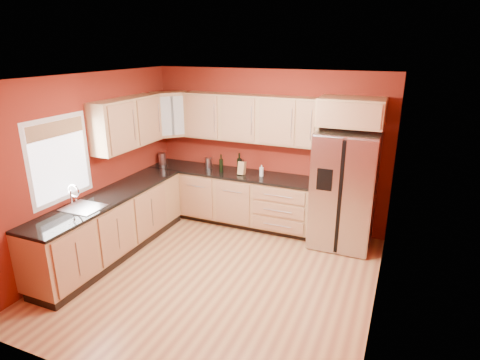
{
  "coord_description": "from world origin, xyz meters",
  "views": [
    {
      "loc": [
        2.11,
        -4.19,
        2.96
      ],
      "look_at": [
        -0.04,
        0.9,
        1.09
      ],
      "focal_mm": 30.0,
      "sensor_mm": 36.0,
      "label": 1
    }
  ],
  "objects_px": {
    "wine_bottle_a": "(239,163)",
    "knife_block": "(242,168)",
    "refrigerator": "(344,190)",
    "soap_dispenser": "(261,171)",
    "canister_left": "(162,159)"
  },
  "relations": [
    {
      "from": "refrigerator",
      "to": "knife_block",
      "type": "relative_size",
      "value": 8.24
    },
    {
      "from": "knife_block",
      "to": "canister_left",
      "type": "bearing_deg",
      "value": -177.72
    },
    {
      "from": "wine_bottle_a",
      "to": "knife_block",
      "type": "height_order",
      "value": "wine_bottle_a"
    },
    {
      "from": "refrigerator",
      "to": "knife_block",
      "type": "bearing_deg",
      "value": 179.38
    },
    {
      "from": "wine_bottle_a",
      "to": "soap_dispenser",
      "type": "bearing_deg",
      "value": -1.37
    },
    {
      "from": "refrigerator",
      "to": "wine_bottle_a",
      "type": "relative_size",
      "value": 5.18
    },
    {
      "from": "canister_left",
      "to": "soap_dispenser",
      "type": "distance_m",
      "value": 1.86
    },
    {
      "from": "knife_block",
      "to": "soap_dispenser",
      "type": "bearing_deg",
      "value": 7.33
    },
    {
      "from": "wine_bottle_a",
      "to": "knife_block",
      "type": "bearing_deg",
      "value": -35.02
    },
    {
      "from": "refrigerator",
      "to": "knife_block",
      "type": "distance_m",
      "value": 1.68
    },
    {
      "from": "refrigerator",
      "to": "wine_bottle_a",
      "type": "bearing_deg",
      "value": 177.92
    },
    {
      "from": "refrigerator",
      "to": "wine_bottle_a",
      "type": "distance_m",
      "value": 1.75
    },
    {
      "from": "canister_left",
      "to": "wine_bottle_a",
      "type": "distance_m",
      "value": 1.47
    },
    {
      "from": "knife_block",
      "to": "refrigerator",
      "type": "bearing_deg",
      "value": 0.61
    },
    {
      "from": "canister_left",
      "to": "knife_block",
      "type": "distance_m",
      "value": 1.53
    }
  ]
}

